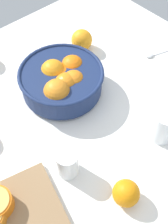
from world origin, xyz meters
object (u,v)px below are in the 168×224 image
Objects in this scene: spoon at (158,53)px; juice_glass at (163,127)px; loose_orange_1 at (82,40)px; second_glass at (68,164)px; loose_orange_3 at (126,193)px; fruit_bowl at (62,80)px.

juice_glass is at bearing -139.83° from spoon.
loose_orange_1 reaches higher than spoon.
juice_glass is 29.86cm from second_glass.
second_glass is 1.30× the size of loose_orange_3.
spoon is (50.27, 29.85, -3.11)cm from loose_orange_3.
second_glass is at bearing -166.06° from spoon.
loose_orange_3 is at bearing -69.30° from second_glass.
spoon is at bearing 40.17° from juice_glass.
loose_orange_1 is at bearing 44.33° from second_glass.
fruit_bowl is at bearing 166.09° from spoon.
loose_orange_1 is at bearing 79.51° from juice_glass.
fruit_bowl is 40.55cm from spoon.
loose_orange_1 is 60.12cm from loose_orange_3.
spoon is (56.27, 13.97, -3.53)cm from second_glass.
loose_orange_1 is (19.47, 12.19, -1.48)cm from fruit_bowl.
second_glass is (-28.24, 9.69, -0.58)cm from juice_glass.
juice_glass is at bearing -18.93° from second_glass.
loose_orange_3 is (-11.20, -39.52, -1.92)cm from fruit_bowl.
loose_orange_3 is at bearing -105.83° from fruit_bowl.
juice_glass is 1.14× the size of second_glass.
juice_glass reaches higher than spoon.
loose_orange_3 reaches higher than spoon.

